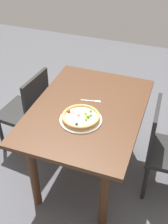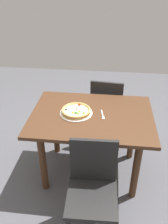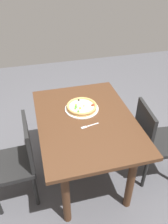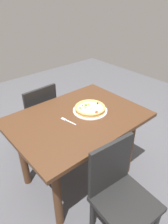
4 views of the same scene
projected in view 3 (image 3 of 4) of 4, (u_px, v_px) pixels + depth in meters
The scene contains 7 objects.
ground_plane at pixel (86, 173), 2.47m from camera, with size 6.00×6.00×0.00m, color #4C4C51.
dining_table at pixel (86, 129), 2.10m from camera, with size 1.18×0.86×0.76m.
chair_near at pixel (153, 140), 2.22m from camera, with size 0.43×0.43×0.87m.
chair_far at pixel (18, 160), 2.01m from camera, with size 0.41×0.41×0.87m.
plate at pixel (82, 109), 2.14m from camera, with size 0.32×0.32×0.01m, color white.
pizza at pixel (82, 106), 2.13m from camera, with size 0.29×0.29×0.05m.
fork at pixel (88, 126), 1.94m from camera, with size 0.05×0.17×0.00m.
Camera 3 is at (-1.54, 0.42, 2.01)m, focal length 36.26 mm.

